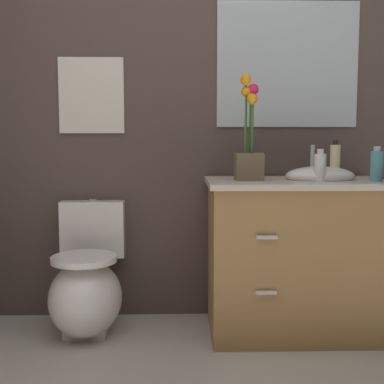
# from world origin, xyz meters

# --- Properties ---
(wall_back) EXTENTS (4.38, 0.05, 2.50)m
(wall_back) POSITION_xyz_m (0.20, 1.64, 1.25)
(wall_back) COLOR #4C3D38
(wall_back) RESTS_ON ground_plane
(toilet) EXTENTS (0.38, 0.59, 0.69)m
(toilet) POSITION_xyz_m (-0.66, 1.34, 0.24)
(toilet) COLOR white
(toilet) RESTS_ON ground_plane
(vanity_cabinet) EXTENTS (0.94, 0.56, 1.00)m
(vanity_cabinet) POSITION_xyz_m (0.45, 1.31, 0.42)
(vanity_cabinet) COLOR #9E7242
(vanity_cabinet) RESTS_ON ground_plane
(flower_vase) EXTENTS (0.14, 0.14, 0.54)m
(flower_vase) POSITION_xyz_m (0.19, 1.29, 0.99)
(flower_vase) COLOR brown
(flower_vase) RESTS_ON vanity_cabinet
(soap_bottle) EXTENTS (0.06, 0.06, 0.18)m
(soap_bottle) POSITION_xyz_m (0.82, 1.20, 0.90)
(soap_bottle) COLOR teal
(soap_bottle) RESTS_ON vanity_cabinet
(lotion_bottle) EXTENTS (0.05, 0.05, 0.21)m
(lotion_bottle) POSITION_xyz_m (0.65, 1.32, 0.92)
(lotion_bottle) COLOR beige
(lotion_bottle) RESTS_ON vanity_cabinet
(hand_wash_bottle) EXTENTS (0.06, 0.06, 0.16)m
(hand_wash_bottle) POSITION_xyz_m (0.54, 1.21, 0.89)
(hand_wash_bottle) COLOR white
(hand_wash_bottle) RESTS_ON vanity_cabinet
(wall_poster) EXTENTS (0.37, 0.01, 0.42)m
(wall_poster) POSITION_xyz_m (-0.66, 1.61, 1.28)
(wall_poster) COLOR silver
(wall_mirror) EXTENTS (0.80, 0.01, 0.70)m
(wall_mirror) POSITION_xyz_m (0.45, 1.61, 1.45)
(wall_mirror) COLOR #B2BCC6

